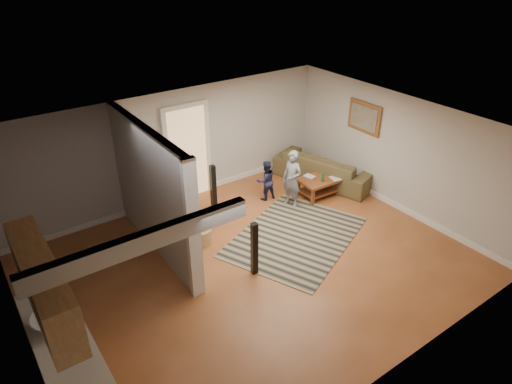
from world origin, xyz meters
The scene contains 11 objects.
ground centered at (0.00, 0.00, 0.00)m, with size 7.50×7.50×0.00m, color brown.
room_shell centered at (-1.07, 0.43, 1.46)m, with size 7.54×6.02×2.52m.
area_rug centered at (1.19, 0.23, 0.01)m, with size 2.77×2.03×0.01m, color black.
sofa centered at (3.30, 1.70, 0.00)m, with size 2.41×0.94×0.70m, color #463F23.
coffee_table centered at (2.82, 1.22, 0.34)m, with size 1.14×0.70×0.66m.
tv_console centered at (-0.85, 2.19, 0.67)m, with size 0.58×1.21×1.00m.
speaker_left centered at (-0.12, -0.20, 0.52)m, with size 0.10×0.10×1.03m, color black.
speaker_right centered at (0.40, 2.05, 0.54)m, with size 0.11×0.11×1.08m, color black.
toy_basket centered at (-0.45, 1.17, 0.18)m, with size 0.50×0.50×0.44m.
child centered at (1.90, 1.25, 0.00)m, with size 0.47×0.31×1.30m, color slate.
toddler centered at (1.62, 1.81, 0.00)m, with size 0.45×0.35×0.94m, color #1D203E.
Camera 1 is at (-3.80, -5.43, 5.20)m, focal length 32.00 mm.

